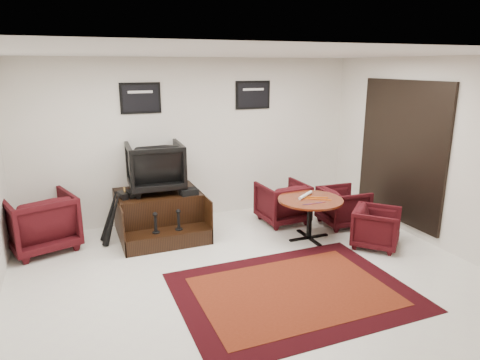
% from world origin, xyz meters
% --- Properties ---
extents(ground, '(6.00, 6.00, 0.00)m').
position_xyz_m(ground, '(0.00, 0.00, 0.00)').
color(ground, silver).
rests_on(ground, ground).
extents(room_shell, '(6.02, 5.02, 2.81)m').
position_xyz_m(room_shell, '(0.41, 0.12, 1.79)').
color(room_shell, beige).
rests_on(room_shell, ground).
extents(area_rug, '(2.78, 2.09, 0.01)m').
position_xyz_m(area_rug, '(0.31, -0.59, 0.01)').
color(area_rug, black).
rests_on(area_rug, ground).
extents(shine_podium, '(1.33, 1.36, 0.68)m').
position_xyz_m(shine_podium, '(-0.80, 1.91, 0.31)').
color(shine_podium, black).
rests_on(shine_podium, ground).
extents(shine_chair, '(0.90, 0.85, 0.89)m').
position_xyz_m(shine_chair, '(-0.80, 2.05, 1.13)').
color(shine_chair, black).
rests_on(shine_chair, shine_podium).
extents(shoes_pair, '(0.26, 0.29, 0.09)m').
position_xyz_m(shoes_pair, '(-1.30, 1.85, 0.73)').
color(shoes_pair, black).
rests_on(shoes_pair, shine_podium).
extents(polish_kit, '(0.30, 0.22, 0.10)m').
position_xyz_m(polish_kit, '(-0.37, 1.64, 0.73)').
color(polish_kit, black).
rests_on(polish_kit, shine_podium).
extents(umbrella_black, '(0.29, 0.11, 0.78)m').
position_xyz_m(umbrella_black, '(-1.57, 1.68, 0.39)').
color(umbrella_black, black).
rests_on(umbrella_black, ground).
extents(umbrella_hooked, '(0.30, 0.11, 0.82)m').
position_xyz_m(umbrella_hooked, '(-1.57, 1.89, 0.41)').
color(umbrella_hooked, black).
rests_on(umbrella_hooked, ground).
extents(armchair_side, '(1.12, 1.08, 0.93)m').
position_xyz_m(armchair_side, '(-2.55, 1.93, 0.47)').
color(armchair_side, black).
rests_on(armchair_side, ground).
extents(meeting_table, '(1.01, 1.01, 0.66)m').
position_xyz_m(meeting_table, '(1.35, 0.78, 0.58)').
color(meeting_table, '#47170A').
rests_on(meeting_table, ground).
extents(table_chair_back, '(0.79, 0.75, 0.78)m').
position_xyz_m(table_chair_back, '(1.30, 1.62, 0.39)').
color(table_chair_back, black).
rests_on(table_chair_back, ground).
extents(table_chair_window, '(0.70, 0.74, 0.72)m').
position_xyz_m(table_chair_window, '(2.20, 1.10, 0.36)').
color(table_chair_window, black).
rests_on(table_chair_window, ground).
extents(table_chair_corner, '(0.89, 0.89, 0.67)m').
position_xyz_m(table_chair_corner, '(2.13, 0.14, 0.33)').
color(table_chair_corner, black).
rests_on(table_chair_corner, ground).
extents(paper_roll, '(0.37, 0.28, 0.05)m').
position_xyz_m(paper_roll, '(1.34, 0.91, 0.69)').
color(paper_roll, silver).
rests_on(paper_roll, meeting_table).
extents(table_clutter, '(0.56, 0.38, 0.01)m').
position_xyz_m(table_clutter, '(1.39, 0.73, 0.67)').
color(table_clutter, '#D95A0C').
rests_on(table_clutter, meeting_table).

